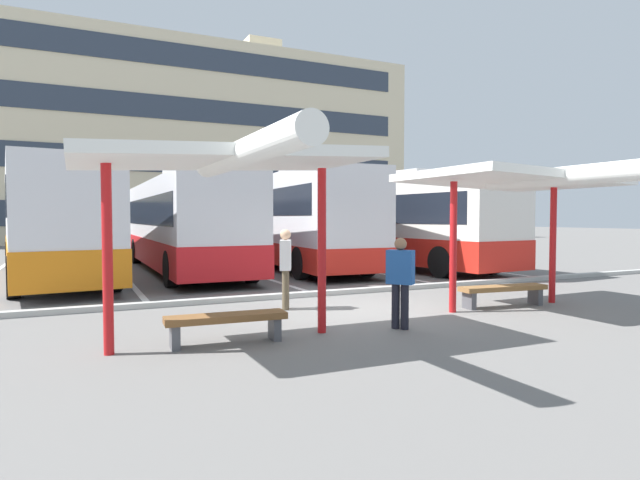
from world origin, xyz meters
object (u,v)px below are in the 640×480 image
Objects in this scene: coach_bus_0 at (52,223)px; waiting_shelter_0 at (228,162)px; coach_bus_2 at (296,221)px; waiting_passenger_0 at (286,263)px; bench_0 at (226,322)px; waiting_passenger_1 at (400,277)px; coach_bus_3 at (387,224)px; coach_bus_1 at (183,226)px; bench_1 at (503,291)px; waiting_shelter_1 at (517,182)px.

coach_bus_0 reaches higher than waiting_shelter_0.
coach_bus_2 is 6.33× the size of waiting_passenger_0.
bench_0 is 1.18× the size of waiting_passenger_1.
coach_bus_3 is at bearing 45.82° from waiting_passenger_0.
waiting_shelter_0 is (2.64, -10.85, 0.99)m from coach_bus_0.
waiting_shelter_0 is at bearing -76.34° from coach_bus_0.
coach_bus_1 is 5.69× the size of bench_1.
coach_bus_2 is 6.74× the size of waiting_passenger_1.
coach_bus_0 is 6.49× the size of bench_0.
coach_bus_0 reaches higher than waiting_passenger_1.
waiting_passenger_0 is at bearing -134.18° from coach_bus_3.
waiting_passenger_0 is at bearing 112.03° from waiting_passenger_1.
waiting_passenger_1 is at bearing -1.08° from waiting_shelter_0.
waiting_passenger_1 is at bearing -4.06° from bench_0.
waiting_shelter_0 is (-9.12, -9.99, 1.06)m from coach_bus_3.
coach_bus_2 reaches higher than waiting_passenger_0.
waiting_passenger_0 is at bearing 154.72° from waiting_shelter_1.
waiting_passenger_1 is (1.05, -2.61, -0.07)m from waiting_passenger_0.
waiting_shelter_0 reaches higher than waiting_shelter_1.
coach_bus_1 is 1.10× the size of coach_bus_2.
waiting_passenger_0 is 2.81m from waiting_passenger_1.
waiting_passenger_1 is at bearing -62.87° from coach_bus_0.
coach_bus_1 is at bearing 92.92° from waiting_passenger_0.
coach_bus_1 is 2.59× the size of waiting_shelter_0.
waiting_passenger_0 is at bearing -61.36° from coach_bus_0.
waiting_passenger_1 is at bearing -103.47° from coach_bus_2.
coach_bus_2 reaches higher than bench_0.
waiting_shelter_0 reaches higher than waiting_passenger_0.
waiting_passenger_0 is at bearing 53.38° from waiting_shelter_0.
bench_0 is at bearing -176.51° from waiting_shelter_1.
bench_1 is at bearing -21.53° from waiting_passenger_0.
bench_1 is (6.17, 0.71, 0.00)m from bench_0.
bench_0 is 0.37× the size of waiting_shelter_1.
bench_0 is (-9.12, -9.83, -1.30)m from coach_bus_3.
waiting_passenger_1 is (2.95, -0.06, -1.82)m from waiting_shelter_0.
coach_bus_0 is at bearing 117.13° from waiting_passenger_1.
coach_bus_2 is 0.88× the size of coach_bus_3.
waiting_shelter_1 is (8.81, -10.32, 0.92)m from coach_bus_0.
coach_bus_3 is 11.81m from waiting_passenger_1.
bench_0 is at bearing -97.55° from coach_bus_1.
coach_bus_3 reaches higher than waiting_shelter_0.
bench_1 is (8.81, -9.98, -1.36)m from coach_bus_0.
bench_0 is (-1.46, -10.99, -1.24)m from coach_bus_1.
coach_bus_2 reaches higher than waiting_shelter_1.
coach_bus_1 is at bearing 82.45° from bench_0.
coach_bus_1 reaches higher than waiting_passenger_1.
bench_1 is at bearing 7.96° from waiting_shelter_0.
coach_bus_0 reaches higher than coach_bus_3.
coach_bus_3 is at bearing -4.19° from coach_bus_0.
bench_1 is 4.64m from waiting_passenger_0.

